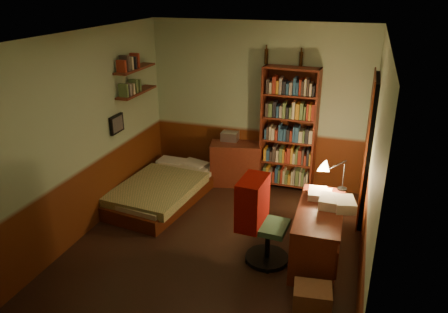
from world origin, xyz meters
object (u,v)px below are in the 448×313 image
(bookshelf, at_px, (289,131))
(cardboard_box_b, at_px, (312,299))
(desk, at_px, (318,234))
(mini_stereo, at_px, (230,136))
(desk_lamp, at_px, (345,167))
(office_chair, at_px, (268,219))
(dresser, at_px, (235,164))
(bed, at_px, (162,183))

(bookshelf, xyz_separation_m, cardboard_box_b, (0.78, -2.73, -0.85))
(desk, relative_size, cardboard_box_b, 3.30)
(mini_stereo, bearing_deg, bookshelf, -3.92)
(desk, xyz_separation_m, cardboard_box_b, (0.06, -0.93, -0.20))
(desk_lamp, relative_size, office_chair, 0.55)
(mini_stereo, bearing_deg, desk_lamp, -34.94)
(bookshelf, height_order, desk_lamp, bookshelf)
(desk_lamp, height_order, office_chair, desk_lamp)
(mini_stereo, bearing_deg, dresser, -45.08)
(bed, height_order, dresser, dresser)
(bookshelf, relative_size, desk, 1.56)
(desk, distance_m, desk_lamp, 0.91)
(mini_stereo, relative_size, bookshelf, 0.14)
(desk, bearing_deg, dresser, 131.01)
(bed, height_order, desk_lamp, desk_lamp)
(dresser, xyz_separation_m, cardboard_box_b, (1.61, -2.65, -0.22))
(bed, bearing_deg, bookshelf, 37.47)
(dresser, distance_m, bookshelf, 1.05)
(desk, xyz_separation_m, office_chair, (-0.56, -0.23, 0.24))
(desk, xyz_separation_m, desk_lamp, (0.20, 0.60, 0.65))
(mini_stereo, distance_m, desk, 2.53)
(dresser, bearing_deg, bookshelf, -6.87)
(bed, distance_m, dresser, 1.26)
(desk_lamp, bearing_deg, desk, -91.15)
(dresser, distance_m, desk_lamp, 2.17)
(desk, bearing_deg, bookshelf, 110.59)
(dresser, distance_m, cardboard_box_b, 3.10)
(bed, height_order, desk, desk)
(bed, relative_size, cardboard_box_b, 4.93)
(dresser, relative_size, bookshelf, 0.40)
(desk_lamp, xyz_separation_m, cardboard_box_b, (-0.14, -1.53, -0.85))
(mini_stereo, distance_m, cardboard_box_b, 3.33)
(bed, height_order, bookshelf, bookshelf)
(dresser, height_order, bookshelf, bookshelf)
(office_chair, bearing_deg, dresser, 120.26)
(bed, xyz_separation_m, bookshelf, (1.72, 0.98, 0.70))
(cardboard_box_b, bearing_deg, office_chair, 132.01)
(bed, relative_size, desk_lamp, 3.00)
(bookshelf, distance_m, desk_lamp, 1.51)
(desk_lamp, bearing_deg, bookshelf, 144.79)
(mini_stereo, xyz_separation_m, desk, (1.68, -1.84, -0.44))
(bed, relative_size, bookshelf, 0.95)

